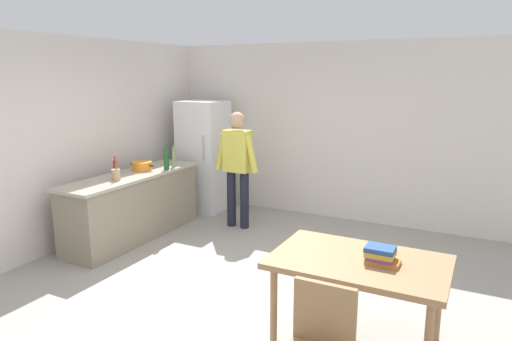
{
  "coord_description": "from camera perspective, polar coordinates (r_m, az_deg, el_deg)",
  "views": [
    {
      "loc": [
        2.24,
        -3.77,
        2.22
      ],
      "look_at": [
        -0.37,
        1.3,
        1.01
      ],
      "focal_mm": 31.94,
      "sensor_mm": 36.0,
      "label": 1
    }
  ],
  "objects": [
    {
      "name": "utensil_jar",
      "position": [
        6.05,
        -17.14,
        -0.43
      ],
      "size": [
        0.11,
        0.11,
        0.32
      ],
      "color": "tan",
      "rests_on": "kitchen_counter"
    },
    {
      "name": "person",
      "position": [
        6.57,
        -2.34,
        1.06
      ],
      "size": [
        0.7,
        0.22,
        1.7
      ],
      "color": "#1E1E2D",
      "rests_on": "ground_plane"
    },
    {
      "name": "bottle_wine_green",
      "position": [
        6.53,
        -11.17,
        1.37
      ],
      "size": [
        0.08,
        0.08,
        0.34
      ],
      "color": "#1E5123",
      "rests_on": "kitchen_counter"
    },
    {
      "name": "wall_left",
      "position": [
        6.32,
        -23.24,
        3.07
      ],
      "size": [
        0.12,
        5.6,
        2.7
      ],
      "primitive_type": "cube",
      "color": "silver",
      "rests_on": "ground_plane"
    },
    {
      "name": "cooking_pot",
      "position": [
        6.58,
        -14.09,
        0.55
      ],
      "size": [
        0.4,
        0.28,
        0.12
      ],
      "color": "orange",
      "rests_on": "kitchen_counter"
    },
    {
      "name": "bottle_sauce_red",
      "position": [
        6.45,
        -17.19,
        0.48
      ],
      "size": [
        0.06,
        0.06,
        0.24
      ],
      "color": "#B22319",
      "rests_on": "kitchen_counter"
    },
    {
      "name": "ground_plane",
      "position": [
        4.91,
        -3.24,
        -14.94
      ],
      "size": [
        14.0,
        14.0,
        0.0
      ],
      "primitive_type": "plane",
      "color": "#9E998E"
    },
    {
      "name": "refrigerator",
      "position": [
        7.54,
        -6.55,
        1.81
      ],
      "size": [
        0.7,
        0.67,
        1.8
      ],
      "color": "white",
      "rests_on": "ground_plane"
    },
    {
      "name": "kitchen_counter",
      "position": [
        6.48,
        -15.09,
        -4.31
      ],
      "size": [
        0.64,
        2.2,
        0.9
      ],
      "color": "gray",
      "rests_on": "ground_plane"
    },
    {
      "name": "bottle_vinegar_tall",
      "position": [
        6.72,
        -10.25,
        1.62
      ],
      "size": [
        0.06,
        0.06,
        0.32
      ],
      "color": "gray",
      "rests_on": "kitchen_counter"
    },
    {
      "name": "dining_table",
      "position": [
        3.89,
        12.74,
        -11.82
      ],
      "size": [
        1.4,
        0.9,
        0.75
      ],
      "color": "#9E754C",
      "rests_on": "ground_plane"
    },
    {
      "name": "wall_back",
      "position": [
        7.18,
        8.88,
        4.86
      ],
      "size": [
        6.4,
        0.12,
        2.7
      ],
      "primitive_type": "cube",
      "color": "silver",
      "rests_on": "ground_plane"
    },
    {
      "name": "book_stack",
      "position": [
        3.79,
        15.37,
        -10.19
      ],
      "size": [
        0.27,
        0.19,
        0.14
      ],
      "color": "orange",
      "rests_on": "dining_table"
    }
  ]
}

